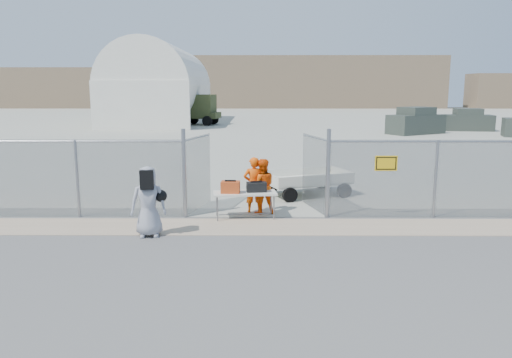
{
  "coord_description": "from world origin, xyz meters",
  "views": [
    {
      "loc": [
        0.09,
        -11.67,
        3.62
      ],
      "look_at": [
        0.0,
        2.0,
        1.1
      ],
      "focal_mm": 35.0,
      "sensor_mm": 36.0,
      "label": 1
    }
  ],
  "objects_px": {
    "folding_table": "(245,205)",
    "utility_trailer": "(307,182)",
    "security_worker_right": "(262,186)",
    "visitor": "(148,202)",
    "security_worker_left": "(254,185)"
  },
  "relations": [
    {
      "from": "utility_trailer",
      "to": "visitor",
      "type": "bearing_deg",
      "value": -153.24
    },
    {
      "from": "security_worker_left",
      "to": "security_worker_right",
      "type": "relative_size",
      "value": 1.02
    },
    {
      "from": "folding_table",
      "to": "utility_trailer",
      "type": "distance_m",
      "value": 3.65
    },
    {
      "from": "folding_table",
      "to": "security_worker_right",
      "type": "height_order",
      "value": "security_worker_right"
    },
    {
      "from": "security_worker_right",
      "to": "utility_trailer",
      "type": "distance_m",
      "value": 2.95
    },
    {
      "from": "utility_trailer",
      "to": "folding_table",
      "type": "bearing_deg",
      "value": -144.58
    },
    {
      "from": "security_worker_left",
      "to": "visitor",
      "type": "height_order",
      "value": "visitor"
    },
    {
      "from": "security_worker_right",
      "to": "visitor",
      "type": "xyz_separation_m",
      "value": [
        -2.79,
        -2.27,
        0.07
      ]
    },
    {
      "from": "security_worker_right",
      "to": "utility_trailer",
      "type": "bearing_deg",
      "value": -129.8
    },
    {
      "from": "folding_table",
      "to": "utility_trailer",
      "type": "bearing_deg",
      "value": 49.58
    },
    {
      "from": "visitor",
      "to": "utility_trailer",
      "type": "bearing_deg",
      "value": 39.29
    },
    {
      "from": "folding_table",
      "to": "utility_trailer",
      "type": "height_order",
      "value": "utility_trailer"
    },
    {
      "from": "security_worker_left",
      "to": "visitor",
      "type": "distance_m",
      "value": 3.49
    },
    {
      "from": "utility_trailer",
      "to": "security_worker_right",
      "type": "bearing_deg",
      "value": -142.64
    },
    {
      "from": "folding_table",
      "to": "utility_trailer",
      "type": "xyz_separation_m",
      "value": [
        2.02,
        3.04,
        0.07
      ]
    }
  ]
}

